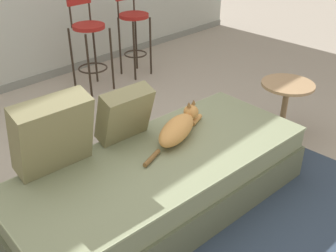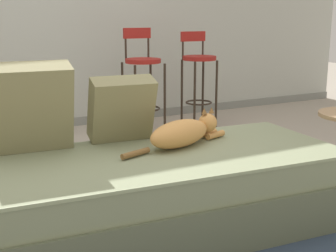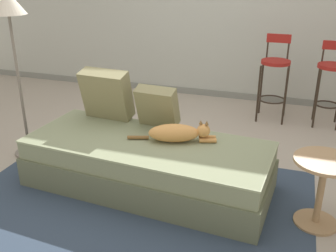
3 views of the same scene
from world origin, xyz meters
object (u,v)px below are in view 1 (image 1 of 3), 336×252
object	(u,v)px
throw_pillow_corner	(52,134)
throw_pillow_middle	(125,114)
bar_stool_by_doorway	(133,26)
couch	(163,182)
bar_stool_near_window	(89,39)
side_table	(285,103)
cat	(179,128)

from	to	relation	value
throw_pillow_corner	throw_pillow_middle	size ratio (longest dim) A/B	1.25
throw_pillow_middle	bar_stool_by_doorway	size ratio (longest dim) A/B	0.39
couch	bar_stool_near_window	distance (m)	2.18
couch	side_table	xyz separation A→B (m)	(1.38, -0.10, 0.13)
bar_stool_by_doorway	throw_pillow_middle	bearing A→B (deg)	-132.91
cat	side_table	size ratio (longest dim) A/B	1.38
throw_pillow_corner	bar_stool_near_window	world-z (taller)	bar_stool_near_window
bar_stool_by_doorway	side_table	world-z (taller)	bar_stool_by_doorway
couch	bar_stool_by_doorway	bearing A→B (deg)	52.78
throw_pillow_corner	bar_stool_by_doorway	size ratio (longest dim) A/B	0.49
couch	cat	size ratio (longest dim) A/B	2.89
throw_pillow_middle	side_table	xyz separation A→B (m)	(1.40, -0.43, -0.27)
throw_pillow_middle	side_table	size ratio (longest dim) A/B	0.72
throw_pillow_corner	side_table	size ratio (longest dim) A/B	0.90
throw_pillow_corner	cat	bearing A→B (deg)	-19.97
throw_pillow_corner	side_table	world-z (taller)	throw_pillow_corner
cat	side_table	world-z (taller)	cat
throw_pillow_middle	bar_stool_near_window	xyz separation A→B (m)	(0.89, 1.64, -0.03)
side_table	throw_pillow_middle	bearing A→B (deg)	162.83
cat	throw_pillow_middle	bearing A→B (deg)	137.33
throw_pillow_middle	cat	world-z (taller)	throw_pillow_middle
couch	throw_pillow_corner	bearing A→B (deg)	145.67
couch	throw_pillow_middle	distance (m)	0.52
throw_pillow_corner	bar_stool_by_doorway	distance (m)	2.59
couch	throw_pillow_middle	size ratio (longest dim) A/B	5.54
throw_pillow_middle	cat	distance (m)	0.38
throw_pillow_corner	bar_stool_near_window	bearing A→B (deg)	48.66
throw_pillow_middle	couch	bearing A→B (deg)	-85.33
cat	bar_stool_near_window	distance (m)	1.99
couch	cat	bearing A→B (deg)	19.83
cat	side_table	xyz separation A→B (m)	(1.14, -0.19, -0.15)
cat	bar_stool_by_doorway	world-z (taller)	bar_stool_by_doorway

